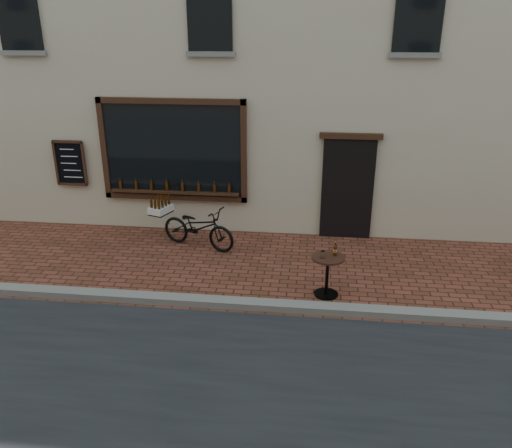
# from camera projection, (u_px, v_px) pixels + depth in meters

# --- Properties ---
(ground) EXTENTS (90.00, 90.00, 0.00)m
(ground) POSITION_uv_depth(u_px,v_px,m) (236.00, 313.00, 8.14)
(ground) COLOR #542A1B
(ground) RESTS_ON ground
(kerb) EXTENTS (90.00, 0.25, 0.12)m
(kerb) POSITION_uv_depth(u_px,v_px,m) (238.00, 303.00, 8.30)
(kerb) COLOR slate
(kerb) RESTS_ON ground
(cargo_bicycle) EXTENTS (2.03, 1.18, 0.96)m
(cargo_bicycle) POSITION_uv_depth(u_px,v_px,m) (197.00, 226.00, 10.45)
(cargo_bicycle) COLOR black
(cargo_bicycle) RESTS_ON ground
(bistro_table) EXTENTS (0.57, 0.57, 0.98)m
(bistro_table) POSITION_uv_depth(u_px,v_px,m) (328.00, 268.00, 8.51)
(bistro_table) COLOR black
(bistro_table) RESTS_ON ground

